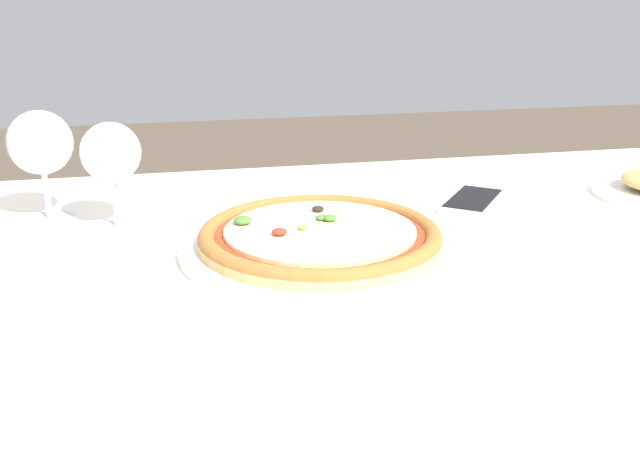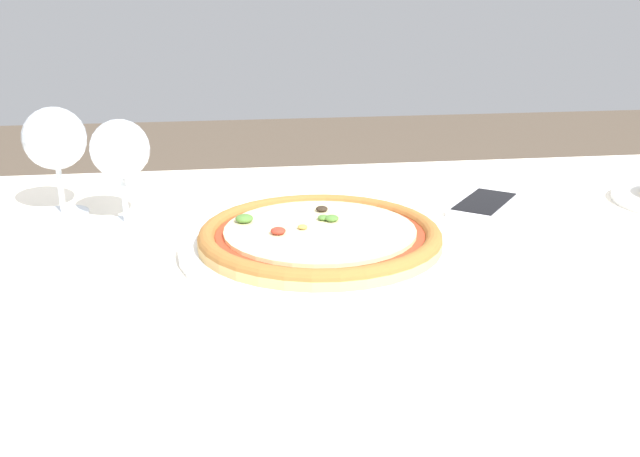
{
  "view_description": "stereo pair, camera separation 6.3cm",
  "coord_description": "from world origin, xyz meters",
  "views": [
    {
      "loc": [
        -0.22,
        -0.82,
        1.05
      ],
      "look_at": [
        -0.04,
        0.01,
        0.76
      ],
      "focal_mm": 40.0,
      "sensor_mm": 36.0,
      "label": 1
    },
    {
      "loc": [
        -0.16,
        -0.83,
        1.05
      ],
      "look_at": [
        -0.04,
        0.01,
        0.76
      ],
      "focal_mm": 40.0,
      "sensor_mm": 36.0,
      "label": 2
    }
  ],
  "objects": [
    {
      "name": "cell_phone",
      "position": [
        0.23,
        0.16,
        0.73
      ],
      "size": [
        0.14,
        0.16,
        0.01
      ],
      "color": "white",
      "rests_on": "dining_table"
    },
    {
      "name": "wine_glass_far_left",
      "position": [
        -0.3,
        0.16,
        0.84
      ],
      "size": [
        0.08,
        0.08,
        0.15
      ],
      "color": "silver",
      "rests_on": "dining_table"
    },
    {
      "name": "wine_glass_far_right",
      "position": [
        -0.4,
        0.22,
        0.84
      ],
      "size": [
        0.09,
        0.09,
        0.16
      ],
      "color": "silver",
      "rests_on": "dining_table"
    },
    {
      "name": "pizza_plate",
      "position": [
        -0.04,
        0.01,
        0.75
      ],
      "size": [
        0.36,
        0.36,
        0.04
      ],
      "color": "white",
      "rests_on": "dining_table"
    },
    {
      "name": "dining_table",
      "position": [
        0.0,
        0.0,
        0.65
      ],
      "size": [
        1.47,
        0.93,
        0.73
      ],
      "color": "brown",
      "rests_on": "ground_plane"
    }
  ]
}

